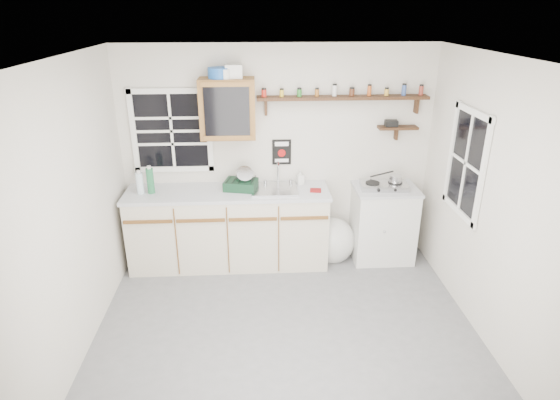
{
  "coord_description": "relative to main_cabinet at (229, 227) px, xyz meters",
  "views": [
    {
      "loc": [
        -0.27,
        -3.66,
        2.86
      ],
      "look_at": [
        -0.03,
        0.55,
        1.11
      ],
      "focal_mm": 30.0,
      "sensor_mm": 36.0,
      "label": 1
    }
  ],
  "objects": [
    {
      "name": "sink",
      "position": [
        0.54,
        0.01,
        0.47
      ],
      "size": [
        0.52,
        0.44,
        0.29
      ],
      "color": "#AEAFB3",
      "rests_on": "main_cabinet"
    },
    {
      "name": "trash_bag",
      "position": [
        1.24,
        0.03,
        -0.23
      ],
      "size": [
        0.48,
        0.44,
        0.55
      ],
      "color": "silver",
      "rests_on": "floor"
    },
    {
      "name": "rag",
      "position": [
        1.0,
        -0.06,
        0.47
      ],
      "size": [
        0.14,
        0.12,
        0.02
      ],
      "primitive_type": "cube",
      "rotation": [
        0.0,
        0.0,
        -0.14
      ],
      "color": "maroon",
      "rests_on": "main_cabinet"
    },
    {
      "name": "window_back",
      "position": [
        -0.62,
        0.29,
        1.09
      ],
      "size": [
        0.93,
        0.03,
        0.98
      ],
      "color": "black",
      "rests_on": "wall_back"
    },
    {
      "name": "spice_shelf",
      "position": [
        1.32,
        0.21,
        1.46
      ],
      "size": [
        1.91,
        0.18,
        0.34
      ],
      "color": "black",
      "rests_on": "wall_back"
    },
    {
      "name": "hotplate",
      "position": [
        1.8,
        0.01,
        0.48
      ],
      "size": [
        0.55,
        0.33,
        0.08
      ],
      "rotation": [
        0.0,
        0.0,
        -0.09
      ],
      "color": "#AEAFB3",
      "rests_on": "right_cabinet"
    },
    {
      "name": "dish_rack",
      "position": [
        0.17,
        0.04,
        0.55
      ],
      "size": [
        0.41,
        0.34,
        0.27
      ],
      "rotation": [
        0.0,
        0.0,
        -0.22
      ],
      "color": "black",
      "rests_on": "main_cabinet"
    },
    {
      "name": "room",
      "position": [
        0.58,
        -1.3,
        0.79
      ],
      "size": [
        3.64,
        3.24,
        2.54
      ],
      "color": "#5A5A5D",
      "rests_on": "ground"
    },
    {
      "name": "saucepan",
      "position": [
        1.92,
        0.01,
        0.56
      ],
      "size": [
        0.33,
        0.25,
        0.16
      ],
      "rotation": [
        0.0,
        0.0,
        -0.77
      ],
      "color": "#AEAFB3",
      "rests_on": "hotplate"
    },
    {
      "name": "window_right",
      "position": [
        2.37,
        -0.75,
        0.99
      ],
      "size": [
        0.03,
        0.78,
        1.08
      ],
      "color": "black",
      "rests_on": "wall_back"
    },
    {
      "name": "soap_bottle",
      "position": [
        0.85,
        0.18,
        0.54
      ],
      "size": [
        0.09,
        0.1,
        0.17
      ],
      "primitive_type": "imported",
      "rotation": [
        0.0,
        0.0,
        0.27
      ],
      "color": "white",
      "rests_on": "main_cabinet"
    },
    {
      "name": "upper_cabinet",
      "position": [
        0.03,
        0.14,
        1.36
      ],
      "size": [
        0.6,
        0.32,
        0.65
      ],
      "color": "brown",
      "rests_on": "wall_back"
    },
    {
      "name": "warning_sign",
      "position": [
        0.63,
        0.29,
        0.82
      ],
      "size": [
        0.22,
        0.02,
        0.3
      ],
      "color": "black",
      "rests_on": "wall_back"
    },
    {
      "name": "secondary_shelf",
      "position": [
        1.94,
        0.22,
        1.12
      ],
      "size": [
        0.45,
        0.16,
        0.24
      ],
      "color": "black",
      "rests_on": "wall_back"
    },
    {
      "name": "upper_cabinet_clutter",
      "position": [
        0.02,
        0.14,
        1.75
      ],
      "size": [
        0.37,
        0.24,
        0.14
      ],
      "color": "#1951A8",
      "rests_on": "upper_cabinet"
    },
    {
      "name": "water_bottles",
      "position": [
        -0.9,
        -0.02,
        0.6
      ],
      "size": [
        0.2,
        0.08,
        0.32
      ],
      "color": "silver",
      "rests_on": "main_cabinet"
    },
    {
      "name": "right_cabinet",
      "position": [
        1.83,
        0.03,
        -0.01
      ],
      "size": [
        0.73,
        0.57,
        0.91
      ],
      "color": "silver",
      "rests_on": "floor"
    },
    {
      "name": "main_cabinet",
      "position": [
        0.0,
        0.0,
        0.0
      ],
      "size": [
        2.31,
        0.63,
        0.92
      ],
      "color": "beige",
      "rests_on": "floor"
    }
  ]
}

